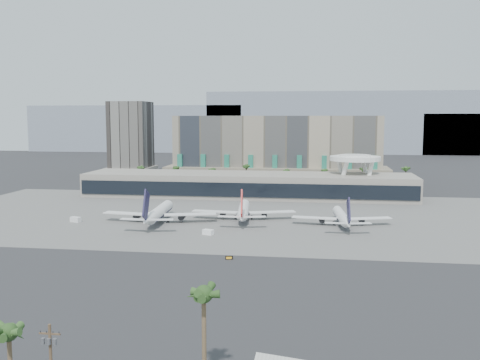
# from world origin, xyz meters

# --- Properties ---
(ground) EXTENTS (900.00, 900.00, 0.00)m
(ground) POSITION_xyz_m (0.00, 0.00, 0.00)
(ground) COLOR #232326
(ground) RESTS_ON ground
(apron_pad) EXTENTS (260.00, 130.00, 0.06)m
(apron_pad) POSITION_xyz_m (0.00, 55.00, 0.03)
(apron_pad) COLOR #5B5B59
(apron_pad) RESTS_ON ground
(mountain_ridge) EXTENTS (680.00, 60.00, 70.00)m
(mountain_ridge) POSITION_xyz_m (27.88, 470.00, 29.89)
(mountain_ridge) COLOR gray
(mountain_ridge) RESTS_ON ground
(hotel) EXTENTS (140.00, 30.00, 42.00)m
(hotel) POSITION_xyz_m (10.00, 174.41, 16.81)
(hotel) COLOR tan
(hotel) RESTS_ON ground
(office_tower) EXTENTS (30.00, 30.00, 52.00)m
(office_tower) POSITION_xyz_m (-95.00, 200.00, 22.94)
(office_tower) COLOR black
(office_tower) RESTS_ON ground
(terminal) EXTENTS (170.00, 32.50, 14.50)m
(terminal) POSITION_xyz_m (0.00, 109.84, 6.52)
(terminal) COLOR gray
(terminal) RESTS_ON ground
(saucer_structure) EXTENTS (26.00, 26.00, 21.89)m
(saucer_structure) POSITION_xyz_m (55.00, 116.00, 18.45)
(saucer_structure) COLOR white
(saucer_structure) RESTS_ON ground
(palm_row) EXTENTS (157.80, 2.80, 13.10)m
(palm_row) POSITION_xyz_m (7.00, 145.00, 10.50)
(palm_row) COLOR brown
(palm_row) RESTS_ON ground
(utility_pole) EXTENTS (3.20, 0.85, 12.00)m
(utility_pole) POSITION_xyz_m (-2.00, -96.09, 7.14)
(utility_pole) COLOR #4C3826
(utility_pole) RESTS_ON ground
(airliner_left) EXTENTS (45.16, 46.59, 16.08)m
(airliner_left) POSITION_xyz_m (-25.66, 35.32, 4.06)
(airliner_left) COLOR white
(airliner_left) RESTS_ON ground
(airliner_centre) EXTENTS (41.98, 43.39, 14.99)m
(airliner_centre) POSITION_xyz_m (6.44, 45.85, 3.78)
(airliner_centre) COLOR white
(airliner_centre) RESTS_ON ground
(airliner_right) EXTENTS (38.03, 39.28, 13.56)m
(airliner_right) POSITION_xyz_m (45.15, 39.49, 3.42)
(airliner_right) COLOR white
(airliner_right) RESTS_ON ground
(service_vehicle_a) EXTENTS (4.66, 3.34, 2.06)m
(service_vehicle_a) POSITION_xyz_m (-58.42, 31.79, 1.03)
(service_vehicle_a) COLOR white
(service_vehicle_a) RESTS_ON ground
(service_vehicle_b) EXTENTS (4.18, 3.32, 1.88)m
(service_vehicle_b) POSITION_xyz_m (-2.12, 16.68, 0.94)
(service_vehicle_b) COLOR white
(service_vehicle_b) RESTS_ON ground
(taxiway_sign) EXTENTS (2.27, 0.83, 1.03)m
(taxiway_sign) POSITION_xyz_m (10.45, -14.60, 0.51)
(taxiway_sign) COLOR black
(taxiway_sign) RESTS_ON ground
(near_palm_a) EXTENTS (6.00, 6.00, 10.36)m
(near_palm_a) POSITION_xyz_m (-10.37, -92.71, 7.56)
(near_palm_a) COLOR brown
(near_palm_a) RESTS_ON ground
(near_palm_b) EXTENTS (6.00, 6.00, 15.96)m
(near_palm_b) POSITION_xyz_m (18.52, -87.61, 13.02)
(near_palm_b) COLOR brown
(near_palm_b) RESTS_ON ground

